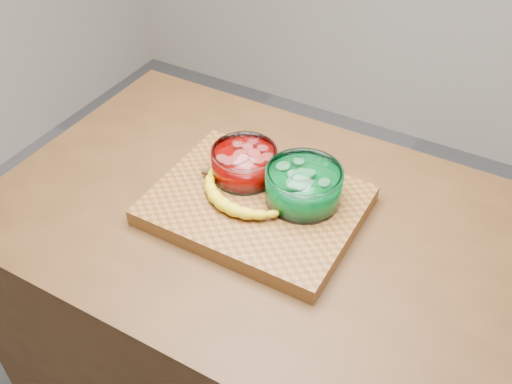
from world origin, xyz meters
The scene contains 5 objects.
counter centered at (0.00, 0.00, 0.45)m, with size 1.20×0.80×0.90m, color #4A2E16.
cutting_board centered at (0.00, 0.00, 0.92)m, with size 0.45×0.35×0.04m, color brown.
bowl_red centered at (-0.06, 0.06, 0.97)m, with size 0.15×0.15×0.07m.
bowl_green centered at (0.09, 0.05, 0.98)m, with size 0.17×0.17×0.08m.
banana centered at (-0.03, -0.03, 0.96)m, with size 0.24×0.14×0.03m, color gold, non-canonical shape.
Camera 1 is at (0.46, -0.81, 1.79)m, focal length 40.00 mm.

